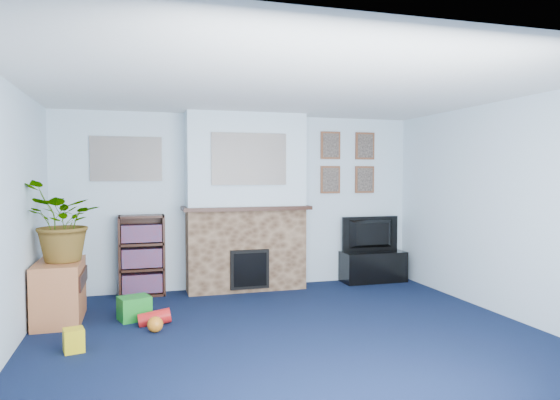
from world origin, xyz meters
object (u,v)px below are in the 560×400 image
object	(u,v)px
television	(373,234)
sideboard	(60,289)
bookshelf	(142,257)
tv_stand	(373,266)

from	to	relation	value
television	sideboard	size ratio (longest dim) A/B	1.06
bookshelf	tv_stand	bearing A→B (deg)	-1.34
bookshelf	sideboard	distance (m)	1.29
tv_stand	bookshelf	distance (m)	3.29
bookshelf	sideboard	xyz separation A→B (m)	(-0.87, -0.94, -0.15)
tv_stand	sideboard	bearing A→B (deg)	-168.27
tv_stand	bookshelf	world-z (taller)	bookshelf
tv_stand	bookshelf	size ratio (longest dim) A/B	0.89
tv_stand	television	distance (m)	0.47
sideboard	tv_stand	bearing A→B (deg)	11.73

